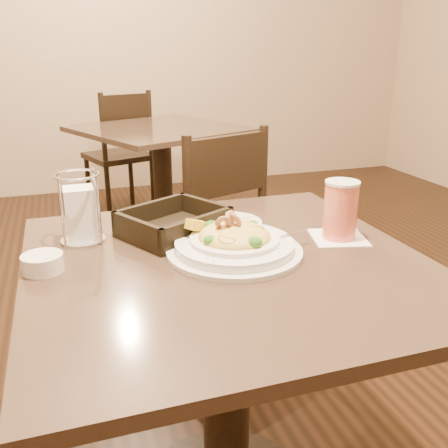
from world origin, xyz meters
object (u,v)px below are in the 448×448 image
object	(u,v)px
napkin_caddy	(80,212)
main_table	(227,348)
pasta_bowl	(234,242)
side_plate	(229,223)
butter_ramekin	(43,263)
background_table	(162,165)
bread_basket	(174,226)
dining_chair_near	(207,232)
drink_glass	(340,211)
dining_chair_far	(121,151)

from	to	relation	value
napkin_caddy	main_table	bearing A→B (deg)	-36.38
pasta_bowl	side_plate	xyz separation A→B (m)	(0.05, 0.19, -0.02)
main_table	pasta_bowl	distance (m)	0.27
side_plate	butter_ramekin	xyz separation A→B (m)	(-0.48, -0.15, 0.01)
background_table	napkin_caddy	distance (m)	1.94
background_table	side_plate	bearing A→B (deg)	-95.65
bread_basket	pasta_bowl	bearing A→B (deg)	-58.98
napkin_caddy	butter_ramekin	xyz separation A→B (m)	(-0.09, -0.16, -0.06)
pasta_bowl	napkin_caddy	bearing A→B (deg)	149.16
main_table	pasta_bowl	world-z (taller)	pasta_bowl
bread_basket	butter_ramekin	distance (m)	0.35
main_table	bread_basket	world-z (taller)	bread_basket
background_table	pasta_bowl	world-z (taller)	pasta_bowl
dining_chair_near	pasta_bowl	xyz separation A→B (m)	(-0.17, -0.81, 0.28)
background_table	side_plate	xyz separation A→B (m)	(-0.18, -1.83, 0.24)
pasta_bowl	drink_glass	distance (m)	0.29
napkin_caddy	side_plate	bearing A→B (deg)	-0.95
dining_chair_near	dining_chair_far	size ratio (longest dim) A/B	1.00
butter_ramekin	background_table	bearing A→B (deg)	71.56
butter_ramekin	pasta_bowl	bearing A→B (deg)	-5.16
dining_chair_near	butter_ramekin	world-z (taller)	dining_chair_near
dining_chair_far	pasta_bowl	distance (m)	2.67
napkin_caddy	bread_basket	bearing A→B (deg)	-6.02
bread_basket	napkin_caddy	bearing A→B (deg)	173.98
main_table	side_plate	size ratio (longest dim) A/B	5.03
side_plate	butter_ramekin	distance (m)	0.51
dining_chair_far	drink_glass	size ratio (longest dim) A/B	5.75
drink_glass	napkin_caddy	size ratio (longest dim) A/B	0.92
bread_basket	napkin_caddy	size ratio (longest dim) A/B	1.76
dining_chair_near	bread_basket	xyz separation A→B (m)	(-0.28, -0.64, 0.28)
bread_basket	side_plate	xyz separation A→B (m)	(0.16, 0.02, -0.02)
dining_chair_near	napkin_caddy	bearing A→B (deg)	30.11
background_table	dining_chair_far	world-z (taller)	dining_chair_far
main_table	background_table	distance (m)	2.07
napkin_caddy	butter_ramekin	world-z (taller)	napkin_caddy
drink_glass	butter_ramekin	bearing A→B (deg)	177.87
bread_basket	dining_chair_near	bearing A→B (deg)	66.47
dining_chair_far	napkin_caddy	world-z (taller)	dining_chair_far
main_table	bread_basket	size ratio (longest dim) A/B	2.90
drink_glass	napkin_caddy	world-z (taller)	napkin_caddy
dining_chair_near	background_table	bearing A→B (deg)	-113.36
main_table	dining_chair_near	size ratio (longest dim) A/B	0.97
pasta_bowl	butter_ramekin	bearing A→B (deg)	174.84
main_table	dining_chair_near	xyz separation A→B (m)	(0.20, 0.84, -0.02)
pasta_bowl	background_table	bearing A→B (deg)	83.36
main_table	pasta_bowl	bearing A→B (deg)	44.24
drink_glass	butter_ramekin	world-z (taller)	drink_glass
dining_chair_near	side_plate	bearing A→B (deg)	58.96
napkin_caddy	side_plate	distance (m)	0.39
background_table	dining_chair_near	distance (m)	1.22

